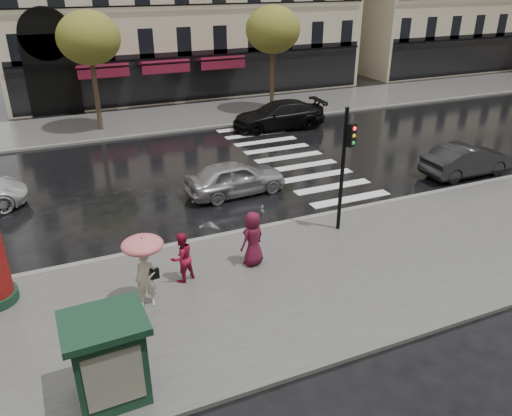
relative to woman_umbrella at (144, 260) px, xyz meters
name	(u,v)px	position (x,y,z in m)	size (l,w,h in m)	color
ground	(255,282)	(3.18, -0.03, -1.52)	(160.00, 160.00, 0.00)	black
near_sidewalk	(262,289)	(3.18, -0.53, -1.46)	(90.00, 7.00, 0.12)	#474744
far_sidewalk	(132,122)	(3.18, 18.97, -1.46)	(90.00, 6.00, 0.12)	#474744
near_kerb	(221,236)	(3.18, 2.97, -1.45)	(90.00, 0.25, 0.14)	slate
far_kerb	(143,135)	(3.18, 15.97, -1.45)	(90.00, 0.25, 0.14)	slate
zebra_crossing	(289,157)	(9.18, 9.57, -1.52)	(3.60, 11.75, 0.01)	silver
tree_far_left	(89,38)	(1.18, 17.97, 3.65)	(3.40, 3.40, 6.64)	#38281C
tree_far_right	(273,30)	(12.18, 17.97, 3.65)	(3.40, 3.40, 6.64)	#38281C
woman_umbrella	(144,260)	(0.00, 0.00, 0.00)	(1.11, 1.11, 2.13)	beige
woman_red	(182,257)	(1.20, 0.78, -0.63)	(0.75, 0.58, 1.54)	maroon
man_burgundy	(253,239)	(3.47, 0.81, -0.52)	(0.86, 0.56, 1.76)	#551127
traffic_light	(345,159)	(7.21, 1.69, 1.25)	(0.32, 0.43, 4.37)	black
newsstand	(109,358)	(-1.41, -2.99, -0.36)	(1.72, 1.47, 2.03)	#133221
car_silver	(235,178)	(5.05, 6.36, -0.80)	(1.69, 4.21, 1.43)	#B7B7BC
car_darkgrey	(467,160)	(15.45, 4.17, -0.81)	(1.51, 4.32, 1.42)	black
car_black	(279,115)	(10.93, 14.39, -0.73)	(2.23, 5.48, 1.59)	black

